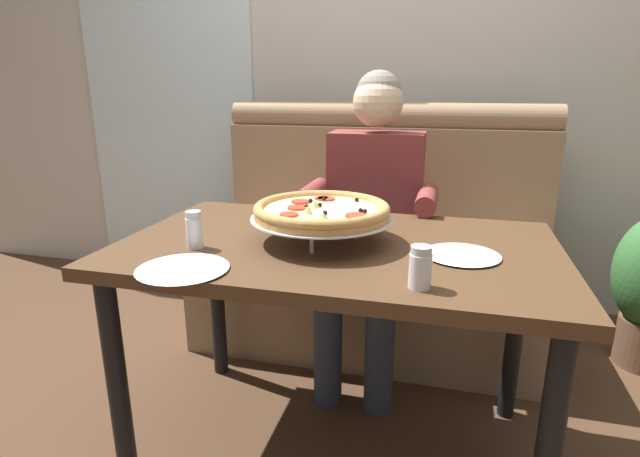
% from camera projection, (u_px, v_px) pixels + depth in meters
% --- Properties ---
extents(ground_plane, '(16.00, 16.00, 0.00)m').
position_uv_depth(ground_plane, '(335.00, 445.00, 1.73)').
color(ground_plane, '#4C3321').
extents(back_wall_with_window, '(6.00, 0.12, 2.80)m').
position_uv_depth(back_wall_with_window, '(397.00, 49.00, 2.67)').
color(back_wall_with_window, beige).
rests_on(back_wall_with_window, ground_plane).
extents(window_panel, '(1.10, 0.02, 2.80)m').
position_uv_depth(window_panel, '(165.00, 52.00, 2.94)').
color(window_panel, white).
rests_on(window_panel, ground_plane).
extents(booth_bench, '(1.64, 0.78, 1.13)m').
position_uv_depth(booth_bench, '(376.00, 257.00, 2.42)').
color(booth_bench, '#937556').
rests_on(booth_bench, ground_plane).
extents(dining_table, '(1.32, 0.80, 0.75)m').
position_uv_depth(dining_table, '(337.00, 270.00, 1.54)').
color(dining_table, '#4C331E').
rests_on(dining_table, ground_plane).
extents(diner_main, '(0.54, 0.64, 1.27)m').
position_uv_depth(diner_main, '(372.00, 208.00, 2.09)').
color(diner_main, '#2D3342').
rests_on(diner_main, ground_plane).
extents(pizza, '(0.44, 0.44, 0.13)m').
position_uv_depth(pizza, '(321.00, 212.00, 1.50)').
color(pizza, silver).
rests_on(pizza, dining_table).
extents(shaker_parmesan, '(0.05, 0.05, 0.10)m').
position_uv_depth(shaker_parmesan, '(420.00, 270.00, 1.17)').
color(shaker_parmesan, white).
rests_on(shaker_parmesan, dining_table).
extents(shaker_pepper_flakes, '(0.05, 0.05, 0.11)m').
position_uv_depth(shaker_pepper_flakes, '(194.00, 233.00, 1.45)').
color(shaker_pepper_flakes, white).
rests_on(shaker_pepper_flakes, dining_table).
extents(plate_near_left, '(0.24, 0.24, 0.02)m').
position_uv_depth(plate_near_left, '(183.00, 267.00, 1.28)').
color(plate_near_left, white).
rests_on(plate_near_left, dining_table).
extents(plate_near_right, '(0.22, 0.22, 0.02)m').
position_uv_depth(plate_near_right, '(462.00, 253.00, 1.39)').
color(plate_near_right, white).
rests_on(plate_near_right, dining_table).
extents(patio_chair, '(0.40, 0.40, 0.86)m').
position_uv_depth(patio_chair, '(255.00, 179.00, 3.75)').
color(patio_chair, black).
rests_on(patio_chair, ground_plane).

